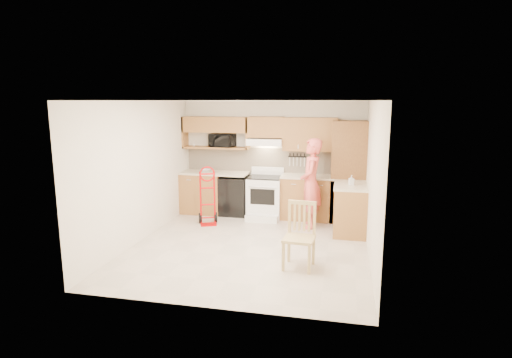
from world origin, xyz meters
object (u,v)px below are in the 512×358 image
(microwave, at_px, (222,140))
(dining_chair, at_px, (299,236))
(range, at_px, (265,194))
(hand_truck, at_px, (208,198))
(person, at_px, (311,183))

(microwave, bearing_deg, dining_chair, -47.23)
(dining_chair, bearing_deg, microwave, 130.39)
(range, bearing_deg, hand_truck, -146.49)
(range, xyz_separation_m, person, (1.02, -0.45, 0.36))
(range, height_order, dining_chair, range)
(hand_truck, distance_m, dining_chair, 2.80)
(hand_truck, bearing_deg, person, -15.73)
(range, relative_size, person, 0.59)
(range, distance_m, person, 1.17)
(microwave, bearing_deg, person, -12.61)
(person, relative_size, hand_truck, 1.65)
(range, bearing_deg, person, -23.92)
(range, height_order, person, person)
(range, relative_size, dining_chair, 1.06)
(microwave, relative_size, hand_truck, 0.49)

